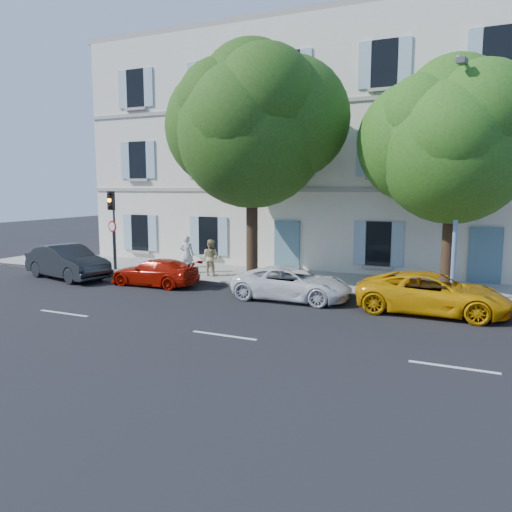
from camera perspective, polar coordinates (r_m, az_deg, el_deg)
The scene contains 15 objects.
ground at distance 17.70m, azimuth 2.50°, elevation -5.63°, with size 90.00×90.00×0.00m, color black.
sidewalk at distance 21.78m, azimuth 6.89°, elevation -2.91°, with size 36.00×4.50×0.15m, color #A09E96.
kerb at distance 19.76m, azimuth 4.98°, elevation -3.98°, with size 36.00×0.16×0.16m, color #9E998E.
building at distance 27.00m, azimuth 10.88°, elevation 11.71°, with size 28.00×7.00×12.00m, color silver.
car_dark_sedan at distance 24.18m, azimuth -20.75°, elevation -0.64°, with size 1.62×4.65×1.53m, color black.
car_red_coupe at distance 21.49m, azimuth -11.48°, elevation -1.83°, with size 1.58×3.90×1.13m, color #A71204.
car_white_coupe at distance 18.46m, azimuth 4.11°, elevation -3.14°, with size 2.02×4.39×1.22m, color white.
car_yellow_supercar at distance 17.42m, azimuth 19.52°, elevation -4.03°, with size 2.24×4.85×1.35m, color #E7A209.
tree_left at distance 21.09m, azimuth -0.47°, elevation 13.88°, with size 6.20×6.20×9.61m.
tree_right at distance 19.57m, azimuth 21.59°, elevation 11.29°, with size 5.40×5.40×8.31m.
traffic_light at distance 24.90m, azimuth -16.11°, elevation 4.71°, with size 0.34×0.43×3.78m.
road_sign at distance 25.00m, azimuth -16.05°, elevation 2.38°, with size 0.55×0.14×2.38m.
street_lamp at distance 18.41m, azimuth 22.11°, elevation 9.05°, with size 0.38×1.72×8.02m.
pedestrian_a at distance 23.45m, azimuth -7.89°, elevation 0.19°, with size 0.64×0.42×1.75m, color silver.
pedestrian_b at distance 22.62m, azimuth -5.21°, elevation -0.17°, with size 0.80×0.62×1.65m, color tan.
Camera 1 is at (6.42, -15.96, 4.14)m, focal length 35.00 mm.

